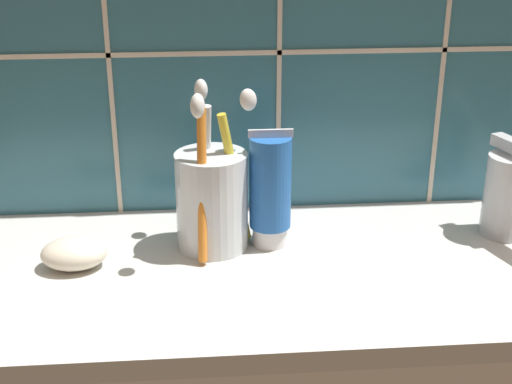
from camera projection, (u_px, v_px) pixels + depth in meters
The scene contains 4 objects.
sink_counter at pixel (274, 274), 69.61cm from camera, with size 71.34×28.71×2.00cm, color silver.
toothbrush_cup at pixel (212, 197), 70.88cm from camera, with size 8.53×9.63×17.38cm.
toothpaste_tube at pixel (272, 189), 71.08cm from camera, with size 4.39×4.19×12.32cm.
soap_bar at pixel (74, 253), 68.26cm from camera, with size 6.33×4.77×2.95cm, color silver.
Camera 1 is at (-6.70, -60.65, 35.50)cm, focal length 50.00 mm.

